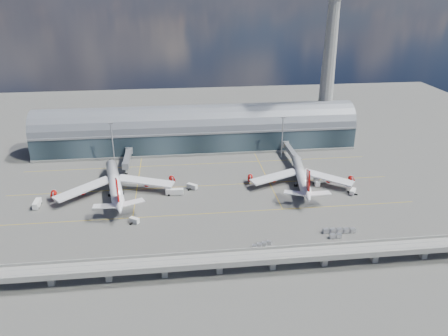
{
  "coord_description": "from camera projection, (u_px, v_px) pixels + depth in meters",
  "views": [
    {
      "loc": [
        -13.9,
        -187.48,
        99.52
      ],
      "look_at": [
        9.39,
        10.0,
        14.0
      ],
      "focal_mm": 35.0,
      "sensor_mm": 36.0,
      "label": 1
    }
  ],
  "objects": [
    {
      "name": "guideway",
      "position": [
        219.0,
        261.0,
        159.59
      ],
      "size": [
        220.0,
        8.5,
        7.2
      ],
      "color": "gray",
      "rests_on": "ground"
    },
    {
      "name": "service_truck_0",
      "position": [
        37.0,
        204.0,
        207.98
      ],
      "size": [
        2.81,
        7.73,
        3.19
      ],
      "rotation": [
        0.0,
        0.0,
        0.01
      ],
      "color": "silver",
      "rests_on": "ground"
    },
    {
      "name": "terminal",
      "position": [
        197.0,
        131.0,
        278.53
      ],
      "size": [
        200.0,
        30.0,
        28.0
      ],
      "color": "#1D2A31",
      "rests_on": "ground"
    },
    {
      "name": "service_truck_2",
      "position": [
        175.0,
        192.0,
        219.85
      ],
      "size": [
        9.01,
        3.22,
        3.21
      ],
      "rotation": [
        0.0,
        0.0,
        1.5
      ],
      "color": "silver",
      "rests_on": "ground"
    },
    {
      "name": "cargo_train_2",
      "position": [
        336.0,
        236.0,
        183.04
      ],
      "size": [
        5.33,
        1.73,
        1.81
      ],
      "rotation": [
        0.0,
        0.0,
        1.57
      ],
      "color": "gray",
      "rests_on": "ground"
    },
    {
      "name": "cargo_train_1",
      "position": [
        339.0,
        231.0,
        186.92
      ],
      "size": [
        14.42,
        2.92,
        1.9
      ],
      "rotation": [
        0.0,
        0.0,
        1.65
      ],
      "color": "gray",
      "rests_on": "ground"
    },
    {
      "name": "service_truck_1",
      "position": [
        134.0,
        220.0,
        194.26
      ],
      "size": [
        4.82,
        4.15,
        2.57
      ],
      "rotation": [
        0.0,
        0.0,
        0.98
      ],
      "color": "silver",
      "rests_on": "ground"
    },
    {
      "name": "jet_bridge_left",
      "position": [
        128.0,
        157.0,
        253.74
      ],
      "size": [
        4.4,
        28.0,
        7.25
      ],
      "color": "gray",
      "rests_on": "ground"
    },
    {
      "name": "jet_bridge_right",
      "position": [
        291.0,
        151.0,
        262.39
      ],
      "size": [
        4.4,
        32.0,
        7.25
      ],
      "color": "gray",
      "rests_on": "ground"
    },
    {
      "name": "service_truck_4",
      "position": [
        317.0,
        183.0,
        230.05
      ],
      "size": [
        3.14,
        5.54,
        3.07
      ],
      "rotation": [
        0.0,
        0.0,
        -0.12
      ],
      "color": "silver",
      "rests_on": "ground"
    },
    {
      "name": "ground",
      "position": [
        207.0,
        203.0,
        211.86
      ],
      "size": [
        500.0,
        500.0,
        0.0
      ],
      "primitive_type": "plane",
      "color": "#474744",
      "rests_on": "ground"
    },
    {
      "name": "taxi_lines",
      "position": [
        204.0,
        184.0,
        232.02
      ],
      "size": [
        200.0,
        80.12,
        0.01
      ],
      "color": "gold",
      "rests_on": "ground"
    },
    {
      "name": "service_truck_3",
      "position": [
        353.0,
        192.0,
        220.89
      ],
      "size": [
        4.62,
        5.31,
        2.48
      ],
      "rotation": [
        0.0,
        0.0,
        -0.63
      ],
      "color": "silver",
      "rests_on": "ground"
    },
    {
      "name": "floodlight_mast_left",
      "position": [
        113.0,
        143.0,
        251.27
      ],
      "size": [
        3.0,
        0.7,
        25.7
      ],
      "color": "gray",
      "rests_on": "ground"
    },
    {
      "name": "cargo_train_0",
      "position": [
        262.0,
        245.0,
        177.37
      ],
      "size": [
        9.11,
        4.33,
        1.52
      ],
      "rotation": [
        0.0,
        0.0,
        1.24
      ],
      "color": "gray",
      "rests_on": "ground"
    },
    {
      "name": "airliner_right",
      "position": [
        301.0,
        176.0,
        229.28
      ],
      "size": [
        56.25,
        58.84,
        18.7
      ],
      "rotation": [
        0.0,
        0.0,
        -0.16
      ],
      "color": "white",
      "rests_on": "ground"
    },
    {
      "name": "service_truck_5",
      "position": [
        192.0,
        186.0,
        226.11
      ],
      "size": [
        5.7,
        5.14,
        2.7
      ],
      "rotation": [
        0.0,
        0.0,
        0.9
      ],
      "color": "silver",
      "rests_on": "ground"
    },
    {
      "name": "floodlight_mast_right",
      "position": [
        282.0,
        136.0,
        262.03
      ],
      "size": [
        3.0,
        0.7,
        25.7
      ],
      "color": "gray",
      "rests_on": "ground"
    },
    {
      "name": "airliner_left",
      "position": [
        115.0,
        184.0,
        218.96
      ],
      "size": [
        61.47,
        64.72,
        19.8
      ],
      "rotation": [
        0.0,
        0.0,
        0.18
      ],
      "color": "white",
      "rests_on": "ground"
    },
    {
      "name": "control_tower",
      "position": [
        329.0,
        63.0,
        276.33
      ],
      "size": [
        19.0,
        19.0,
        103.0
      ],
      "color": "gray",
      "rests_on": "ground"
    }
  ]
}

